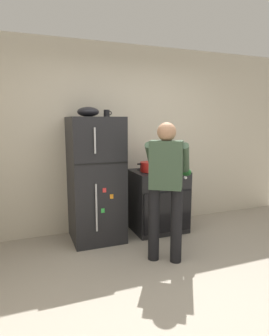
% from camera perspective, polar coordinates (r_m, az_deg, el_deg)
% --- Properties ---
extents(ground, '(8.00, 8.00, 0.00)m').
position_cam_1_polar(ground, '(3.02, 9.76, -23.11)').
color(ground, '#9E9384').
extents(kitchen_wall_back, '(6.00, 0.10, 2.70)m').
position_cam_1_polar(kitchen_wall_back, '(4.35, -3.02, 5.82)').
color(kitchen_wall_back, beige).
rests_on(kitchen_wall_back, ground).
extents(refrigerator, '(0.68, 0.72, 1.66)m').
position_cam_1_polar(refrigerator, '(3.93, -7.66, -2.26)').
color(refrigerator, black).
rests_on(refrigerator, ground).
extents(stove_range, '(0.76, 0.67, 0.90)m').
position_cam_1_polar(stove_range, '(4.31, 4.65, -6.44)').
color(stove_range, black).
rests_on(stove_range, ground).
extents(person_cook, '(0.68, 0.74, 1.60)m').
position_cam_1_polar(person_cook, '(3.29, 6.28, -2.24)').
color(person_cook, black).
rests_on(person_cook, ground).
extents(red_pot, '(0.36, 0.26, 0.13)m').
position_cam_1_polar(red_pot, '(4.10, 2.97, 0.24)').
color(red_pot, red).
rests_on(red_pot, stove_range).
extents(coffee_mug, '(0.11, 0.08, 0.10)m').
position_cam_1_polar(coffee_mug, '(3.94, -5.49, 10.69)').
color(coffee_mug, black).
rests_on(coffee_mug, refrigerator).
extents(pepper_mill, '(0.05, 0.05, 0.18)m').
position_cam_1_polar(pepper_mill, '(4.52, 7.02, 1.31)').
color(pepper_mill, brown).
rests_on(pepper_mill, stove_range).
extents(mixing_bowl, '(0.28, 0.28, 0.13)m').
position_cam_1_polar(mixing_bowl, '(3.83, -9.14, 10.90)').
color(mixing_bowl, black).
rests_on(mixing_bowl, refrigerator).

